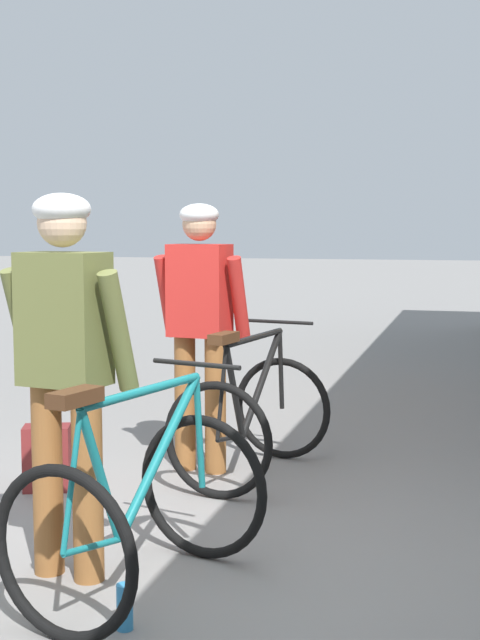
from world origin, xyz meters
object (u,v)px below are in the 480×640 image
(bicycle_near_teal, at_px, (139,507))
(water_bottle_near_the_bikes, at_px, (125,607))
(cyclist_far_in_red, at_px, (200,313))
(bicycle_far_black, at_px, (252,416))
(cyclist_near_in_olive, at_px, (65,351))
(backpack_on_platform, at_px, (47,458))

(bicycle_near_teal, height_order, water_bottle_near_the_bikes, bicycle_near_teal)
(cyclist_far_in_red, xyz_separation_m, water_bottle_near_the_bikes, (0.42, -2.31, -0.96))
(water_bottle_near_the_bikes, bearing_deg, cyclist_far_in_red, 100.22)
(bicycle_near_teal, height_order, bicycle_far_black, same)
(cyclist_near_in_olive, distance_m, water_bottle_near_the_bikes, 1.15)
(cyclist_far_in_red, distance_m, backpack_on_platform, 1.33)
(backpack_on_platform, distance_m, water_bottle_near_the_bikes, 2.04)
(bicycle_near_teal, xyz_separation_m, water_bottle_near_the_bikes, (0.06, -0.32, -0.31))
(bicycle_far_black, height_order, water_bottle_near_the_bikes, bicycle_far_black)
(water_bottle_near_the_bikes, bearing_deg, cyclist_near_in_olive, 135.92)
(cyclist_near_in_olive, xyz_separation_m, bicycle_near_teal, (0.40, -0.12, -0.65))
(cyclist_near_in_olive, relative_size, bicycle_far_black, 1.50)
(bicycle_far_black, bearing_deg, bicycle_near_teal, -90.39)
(cyclist_near_in_olive, height_order, backpack_on_platform, cyclist_near_in_olive)
(cyclist_near_in_olive, xyz_separation_m, bicycle_far_black, (0.41, 1.80, -0.65))
(bicycle_far_black, bearing_deg, backpack_on_platform, -152.59)
(bicycle_near_teal, bearing_deg, bicycle_far_black, 89.61)
(backpack_on_platform, bearing_deg, bicycle_far_black, 7.43)
(cyclist_far_in_red, bearing_deg, bicycle_near_teal, -79.85)
(bicycle_near_teal, bearing_deg, water_bottle_near_the_bikes, -79.36)
(cyclist_near_in_olive, relative_size, backpack_on_platform, 4.40)
(bicycle_far_black, xyz_separation_m, backpack_on_platform, (-1.15, -0.59, -0.20))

